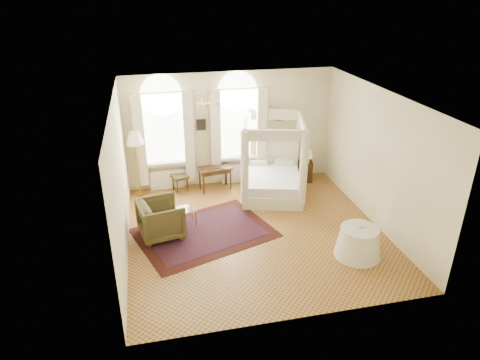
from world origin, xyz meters
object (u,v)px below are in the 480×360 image
object	(u,v)px
canopy_bed	(272,178)
nightstand	(305,171)
coffee_table	(183,211)
writing_desk	(215,171)
floor_lamp	(135,141)
stool	(180,178)
side_table	(358,242)
armchair	(161,219)

from	to	relation	value
canopy_bed	nightstand	distance (m)	1.41
coffee_table	nightstand	bearing A→B (deg)	25.49
writing_desk	canopy_bed	bearing A→B (deg)	-23.23
writing_desk	coffee_table	distance (m)	2.14
writing_desk	floor_lamp	xyz separation A→B (m)	(-2.14, 0.16, 1.01)
stool	side_table	size ratio (longest dim) A/B	0.52
nightstand	floor_lamp	distance (m)	5.05
floor_lamp	writing_desk	bearing A→B (deg)	-4.19
canopy_bed	side_table	world-z (taller)	canopy_bed
canopy_bed	coffee_table	bearing A→B (deg)	-155.92
armchair	canopy_bed	bearing A→B (deg)	-75.49
coffee_table	floor_lamp	world-z (taller)	floor_lamp
floor_lamp	side_table	distance (m)	6.33
nightstand	writing_desk	world-z (taller)	writing_desk
canopy_bed	floor_lamp	xyz separation A→B (m)	(-3.65, 0.81, 1.09)
canopy_bed	nightstand	xyz separation A→B (m)	(1.23, 0.66, -0.20)
stool	side_table	bearing A→B (deg)	-49.65
writing_desk	floor_lamp	size ratio (longest dim) A/B	0.53
coffee_table	canopy_bed	bearing A→B (deg)	24.08
armchair	nightstand	bearing A→B (deg)	-74.82
canopy_bed	side_table	size ratio (longest dim) A/B	2.36
nightstand	coffee_table	size ratio (longest dim) A/B	0.88
canopy_bed	floor_lamp	bearing A→B (deg)	167.55
armchair	coffee_table	world-z (taller)	armchair
nightstand	armchair	size ratio (longest dim) A/B	0.62
stool	coffee_table	world-z (taller)	stool
coffee_table	side_table	world-z (taller)	side_table
coffee_table	side_table	xyz separation A→B (m)	(3.61, -2.14, -0.05)
writing_desk	floor_lamp	distance (m)	2.37
nightstand	writing_desk	distance (m)	2.76
canopy_bed	stool	distance (m)	2.64
writing_desk	nightstand	bearing A→B (deg)	0.28
writing_desk	floor_lamp	world-z (taller)	floor_lamp
stool	floor_lamp	size ratio (longest dim) A/B	0.28
stool	side_table	distance (m)	5.41
canopy_bed	coffee_table	size ratio (longest dim) A/B	3.39
stool	coffee_table	distance (m)	1.98
canopy_bed	writing_desk	distance (m)	1.65
armchair	writing_desk	bearing A→B (deg)	-48.49
stool	armchair	xyz separation A→B (m)	(-0.65, -2.36, 0.05)
writing_desk	stool	bearing A→B (deg)	171.10
writing_desk	armchair	xyz separation A→B (m)	(-1.65, -2.20, -0.14)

